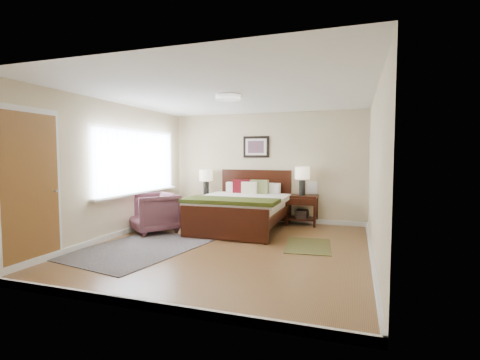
% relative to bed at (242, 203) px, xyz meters
% --- Properties ---
extents(floor, '(5.00, 5.00, 0.00)m').
position_rel_bed_xyz_m(floor, '(0.23, -1.43, -0.54)').
color(floor, brown).
rests_on(floor, ground).
extents(back_wall, '(4.50, 0.04, 2.50)m').
position_rel_bed_xyz_m(back_wall, '(0.23, 1.07, 0.71)').
color(back_wall, beige).
rests_on(back_wall, ground).
extents(front_wall, '(4.50, 0.04, 2.50)m').
position_rel_bed_xyz_m(front_wall, '(0.23, -3.93, 0.71)').
color(front_wall, beige).
rests_on(front_wall, ground).
extents(left_wall, '(0.04, 5.00, 2.50)m').
position_rel_bed_xyz_m(left_wall, '(-2.02, -1.43, 0.71)').
color(left_wall, beige).
rests_on(left_wall, ground).
extents(right_wall, '(0.04, 5.00, 2.50)m').
position_rel_bed_xyz_m(right_wall, '(2.48, -1.43, 0.71)').
color(right_wall, beige).
rests_on(right_wall, ground).
extents(ceiling, '(4.50, 5.00, 0.02)m').
position_rel_bed_xyz_m(ceiling, '(0.23, -1.43, 1.96)').
color(ceiling, white).
rests_on(ceiling, back_wall).
extents(window, '(0.11, 2.72, 1.32)m').
position_rel_bed_xyz_m(window, '(-1.97, -0.73, 0.84)').
color(window, silver).
rests_on(window, left_wall).
extents(door, '(0.06, 1.00, 2.18)m').
position_rel_bed_xyz_m(door, '(-2.00, -3.18, 0.53)').
color(door, silver).
rests_on(door, ground).
extents(ceil_fixture, '(0.44, 0.44, 0.08)m').
position_rel_bed_xyz_m(ceil_fixture, '(0.23, -1.43, 1.93)').
color(ceil_fixture, white).
rests_on(ceil_fixture, ceiling).
extents(bed, '(1.79, 2.17, 1.17)m').
position_rel_bed_xyz_m(bed, '(0.00, 0.00, 0.00)').
color(bed, black).
rests_on(bed, ground).
extents(wall_art, '(0.62, 0.05, 0.50)m').
position_rel_bed_xyz_m(wall_art, '(0.00, 1.04, 1.18)').
color(wall_art, black).
rests_on(wall_art, back_wall).
extents(nightstand_left, '(0.48, 0.43, 0.57)m').
position_rel_bed_xyz_m(nightstand_left, '(-1.18, 0.82, -0.09)').
color(nightstand_left, black).
rests_on(nightstand_left, ground).
extents(nightstand_right, '(0.66, 0.50, 0.66)m').
position_rel_bed_xyz_m(nightstand_right, '(1.11, 0.82, -0.14)').
color(nightstand_right, black).
rests_on(nightstand_right, ground).
extents(lamp_left, '(0.32, 0.32, 0.61)m').
position_rel_bed_xyz_m(lamp_left, '(-1.18, 0.84, 0.45)').
color(lamp_left, black).
rests_on(lamp_left, nightstand_left).
extents(lamp_right, '(0.32, 0.32, 0.61)m').
position_rel_bed_xyz_m(lamp_right, '(1.11, 0.84, 0.54)').
color(lamp_right, black).
rests_on(lamp_right, nightstand_right).
extents(armchair, '(1.18, 1.19, 0.78)m').
position_rel_bed_xyz_m(armchair, '(-1.57, -0.84, -0.15)').
color(armchair, brown).
rests_on(armchair, ground).
extents(rug_persian, '(1.96, 2.49, 0.01)m').
position_rel_bed_xyz_m(rug_persian, '(-1.12, -2.01, -0.53)').
color(rug_persian, '#0D1442').
rests_on(rug_persian, ground).
extents(rug_navy, '(0.83, 1.16, 0.01)m').
position_rel_bed_xyz_m(rug_navy, '(1.48, -0.95, -0.53)').
color(rug_navy, black).
rests_on(rug_navy, ground).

